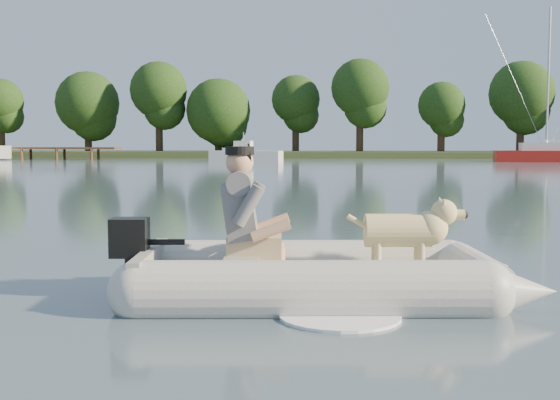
# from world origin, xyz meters

# --- Properties ---
(water) EXTENTS (160.00, 160.00, 0.00)m
(water) POSITION_xyz_m (0.00, 0.00, 0.00)
(water) COLOR slate
(water) RESTS_ON ground
(shore_bank) EXTENTS (160.00, 12.00, 0.70)m
(shore_bank) POSITION_xyz_m (0.00, 62.00, 0.25)
(shore_bank) COLOR #47512D
(shore_bank) RESTS_ON water
(dock) EXTENTS (18.00, 2.00, 1.04)m
(dock) POSITION_xyz_m (-26.00, 52.00, 0.52)
(dock) COLOR #4C331E
(dock) RESTS_ON water
(treeline) EXTENTS (75.85, 7.35, 9.27)m
(treeline) POSITION_xyz_m (1.46, 61.10, 5.39)
(treeline) COLOR #332316
(treeline) RESTS_ON shore_bank
(dinghy) EXTENTS (4.98, 3.44, 1.46)m
(dinghy) POSITION_xyz_m (0.88, -0.01, 0.63)
(dinghy) COLOR #A2A29D
(dinghy) RESTS_ON water
(man) EXTENTS (0.82, 0.72, 1.14)m
(man) POSITION_xyz_m (0.13, -0.02, 0.82)
(man) COLOR slate
(man) RESTS_ON dinghy
(dog) EXTENTS (1.01, 0.43, 0.66)m
(dog) POSITION_xyz_m (1.56, 0.10, 0.55)
(dog) COLOR tan
(dog) RESTS_ON dinghy
(outboard_motor) EXTENTS (0.46, 0.34, 0.83)m
(outboard_motor) POSITION_xyz_m (-0.88, -0.15, 0.33)
(outboard_motor) COLOR black
(outboard_motor) RESTS_ON dinghy
(motorboat) EXTENTS (5.59, 2.68, 2.28)m
(motorboat) POSITION_xyz_m (-5.22, 44.92, 1.04)
(motorboat) COLOR white
(motorboat) RESTS_ON water
(sailboat) EXTENTS (8.61, 3.53, 11.50)m
(sailboat) POSITION_xyz_m (17.30, 46.79, 0.50)
(sailboat) COLOR #AE1B13
(sailboat) RESTS_ON water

